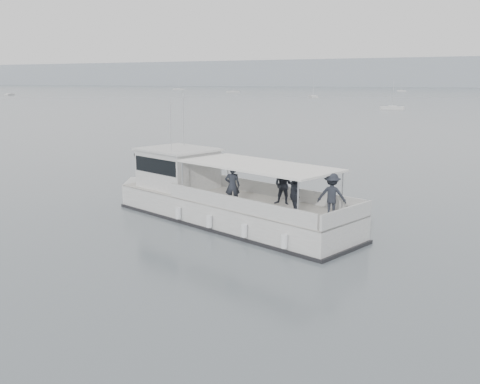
% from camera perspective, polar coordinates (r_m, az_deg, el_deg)
% --- Properties ---
extents(ground, '(1400.00, 1400.00, 0.00)m').
position_cam_1_polar(ground, '(26.18, -2.40, -3.41)').
color(ground, slate).
rests_on(ground, ground).
extents(tour_boat, '(15.16, 7.47, 6.40)m').
position_cam_1_polar(tour_boat, '(27.03, -2.96, -0.63)').
color(tour_boat, silver).
rests_on(tour_boat, ground).
extents(moored_fleet, '(401.23, 330.80, 9.76)m').
position_cam_1_polar(moored_fleet, '(215.35, 15.27, 9.71)').
color(moored_fleet, silver).
rests_on(moored_fleet, ground).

